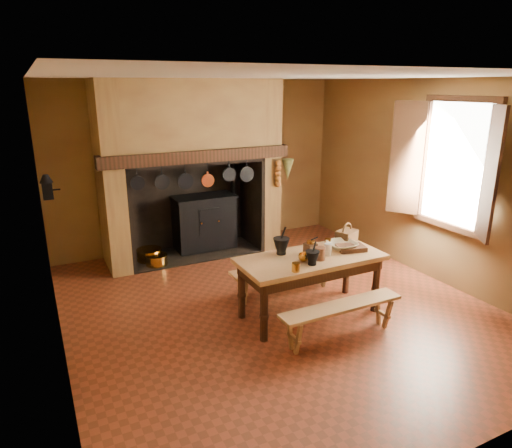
{
  "coord_description": "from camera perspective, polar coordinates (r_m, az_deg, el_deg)",
  "views": [
    {
      "loc": [
        -2.57,
        -4.57,
        2.71
      ],
      "look_at": [
        -0.14,
        0.3,
        1.04
      ],
      "focal_mm": 32.0,
      "sensor_mm": 36.0,
      "label": 1
    }
  ],
  "objects": [
    {
      "name": "iron_range",
      "position": [
        7.79,
        -6.43,
        0.31
      ],
      "size": [
        1.12,
        0.55,
        1.6
      ],
      "color": "black",
      "rests_on": "floor"
    },
    {
      "name": "hearth_pans",
      "position": [
        7.43,
        -13.03,
        -4.03
      ],
      "size": [
        0.51,
        0.62,
        0.2
      ],
      "color": "#BC812B",
      "rests_on": "floor"
    },
    {
      "name": "wall_front",
      "position": [
        3.41,
        26.05,
        -7.44
      ],
      "size": [
        5.0,
        0.02,
        2.8
      ],
      "primitive_type": "cube",
      "color": "olive",
      "rests_on": "floor"
    },
    {
      "name": "chimney_breast",
      "position": [
        7.3,
        -8.32,
        9.79
      ],
      "size": [
        2.95,
        0.96,
        2.8
      ],
      "color": "olive",
      "rests_on": "floor"
    },
    {
      "name": "stoneware_crock",
      "position": [
        5.35,
        8.0,
        -3.68
      ],
      "size": [
        0.16,
        0.16,
        0.15
      ],
      "primitive_type": "cylinder",
      "rotation": [
        0.0,
        0.0,
        -0.37
      ],
      "color": "#563120",
      "rests_on": "work_table"
    },
    {
      "name": "brass_cup",
      "position": [
        5.3,
        5.96,
        -4.17
      ],
      "size": [
        0.15,
        0.15,
        0.09
      ],
      "primitive_type": "imported",
      "rotation": [
        0.0,
        0.0,
        0.29
      ],
      "color": "#BC812B",
      "rests_on": "work_table"
    },
    {
      "name": "mixing_bowl",
      "position": [
        5.75,
        10.7,
        -2.66
      ],
      "size": [
        0.37,
        0.37,
        0.09
      ],
      "primitive_type": "imported",
      "rotation": [
        0.0,
        0.0,
        -0.03
      ],
      "color": "beige",
      "rests_on": "work_table"
    },
    {
      "name": "glass_jar",
      "position": [
        5.49,
        8.96,
        -3.18
      ],
      "size": [
        0.11,
        0.11,
        0.15
      ],
      "primitive_type": "cylinder",
      "rotation": [
        0.0,
        0.0,
        -0.38
      ],
      "color": "beige",
      "rests_on": "work_table"
    },
    {
      "name": "mortar_large",
      "position": [
        5.47,
        3.19,
        -2.66
      ],
      "size": [
        0.2,
        0.2,
        0.34
      ],
      "rotation": [
        0.0,
        0.0,
        -0.25
      ],
      "color": "black",
      "rests_on": "work_table"
    },
    {
      "name": "back_wall",
      "position": [
        7.87,
        -7.13,
        7.32
      ],
      "size": [
        5.0,
        0.02,
        2.8
      ],
      "primitive_type": "cube",
      "color": "olive",
      "rests_on": "floor"
    },
    {
      "name": "work_table",
      "position": [
        5.51,
        6.84,
        -5.21
      ],
      "size": [
        1.75,
        0.78,
        0.76
      ],
      "color": "tan",
      "rests_on": "floor"
    },
    {
      "name": "mortar_small",
      "position": [
        5.19,
        7.07,
        -4.13
      ],
      "size": [
        0.16,
        0.16,
        0.28
      ],
      "rotation": [
        0.0,
        0.0,
        0.24
      ],
      "color": "black",
      "rests_on": "work_table"
    },
    {
      "name": "brass_mug_b",
      "position": [
        5.84,
        8.97,
        -2.26
      ],
      "size": [
        0.09,
        0.09,
        0.09
      ],
      "primitive_type": "cylinder",
      "rotation": [
        0.0,
        0.0,
        0.06
      ],
      "color": "#BC812B",
      "rests_on": "work_table"
    },
    {
      "name": "wall_coffee_mill",
      "position": [
        6.24,
        -24.69,
        4.43
      ],
      "size": [
        0.23,
        0.16,
        0.31
      ],
      "color": "black",
      "rests_on": "wall_left"
    },
    {
      "name": "hanging_pans",
      "position": [
        6.89,
        -7.14,
        5.6
      ],
      "size": [
        1.92,
        0.29,
        0.27
      ],
      "color": "black",
      "rests_on": "chimney_breast"
    },
    {
      "name": "window",
      "position": [
        6.53,
        23.06,
        6.77
      ],
      "size": [
        0.39,
        1.75,
        1.76
      ],
      "color": "white",
      "rests_on": "wall_right"
    },
    {
      "name": "herb_bunch",
      "position": [
        7.5,
        3.97,
        6.78
      ],
      "size": [
        0.2,
        0.2,
        0.35
      ],
      "primitive_type": "cone",
      "rotation": [
        3.14,
        0.0,
        0.0
      ],
      "color": "brown",
      "rests_on": "chimney_breast"
    },
    {
      "name": "floor",
      "position": [
        5.9,
        2.55,
        -10.33
      ],
      "size": [
        5.5,
        5.5,
        0.0
      ],
      "primitive_type": "plane",
      "color": "maroon",
      "rests_on": "ground"
    },
    {
      "name": "wall_right",
      "position": [
        6.95,
        21.13,
        5.01
      ],
      "size": [
        0.02,
        5.5,
        2.8
      ],
      "primitive_type": "cube",
      "color": "olive",
      "rests_on": "floor"
    },
    {
      "name": "brass_mug_a",
      "position": [
        5.0,
        5.0,
        -5.4
      ],
      "size": [
        0.12,
        0.12,
        0.1
      ],
      "primitive_type": "cylinder",
      "rotation": [
        0.0,
        0.0,
        -0.42
      ],
      "color": "#BC812B",
      "rests_on": "work_table"
    },
    {
      "name": "wall_left",
      "position": [
        4.76,
        -24.59,
        -0.57
      ],
      "size": [
        0.02,
        5.5,
        2.8
      ],
      "primitive_type": "cube",
      "color": "olive",
      "rests_on": "floor"
    },
    {
      "name": "wooden_tray",
      "position": [
        5.74,
        11.79,
        -2.94
      ],
      "size": [
        0.38,
        0.31,
        0.06
      ],
      "primitive_type": "cube",
      "rotation": [
        0.0,
        0.0,
        -0.25
      ],
      "color": "#321E10",
      "rests_on": "work_table"
    },
    {
      "name": "onion_string",
      "position": [
        7.42,
        2.75,
        6.3
      ],
      "size": [
        0.12,
        0.1,
        0.46
      ],
      "primitive_type": null,
      "color": "#AC681F",
      "rests_on": "chimney_breast"
    },
    {
      "name": "ceiling",
      "position": [
        5.24,
        2.97,
        17.98
      ],
      "size": [
        5.5,
        5.5,
        0.0
      ],
      "primitive_type": "plane",
      "rotation": [
        3.14,
        0.0,
        0.0
      ],
      "color": "silver",
      "rests_on": "back_wall"
    },
    {
      "name": "wicker_basket",
      "position": [
        6.02,
        11.27,
        -1.4
      ],
      "size": [
        0.32,
        0.28,
        0.26
      ],
      "rotation": [
        0.0,
        0.0,
        0.39
      ],
      "color": "#4B2F16",
      "rests_on": "work_table"
    },
    {
      "name": "bench_front",
      "position": [
        5.18,
        10.6,
        -10.9
      ],
      "size": [
        1.47,
        0.26,
        0.41
      ],
      "color": "tan",
      "rests_on": "floor"
    },
    {
      "name": "coffee_grinder",
      "position": [
        5.54,
        6.82,
        -2.93
      ],
      "size": [
        0.18,
        0.14,
        0.2
      ],
      "rotation": [
        0.0,
        0.0,
        0.13
      ],
      "color": "#321E10",
      "rests_on": "work_table"
    },
    {
      "name": "bench_back",
      "position": [
        6.12,
        3.51,
        -6.04
      ],
      "size": [
        1.5,
        0.26,
        0.42
      ],
      "color": "tan",
      "rests_on": "floor"
    }
  ]
}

